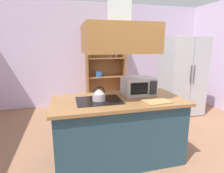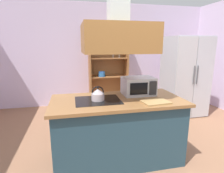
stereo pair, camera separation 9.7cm
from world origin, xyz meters
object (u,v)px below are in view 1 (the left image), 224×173
refrigerator (181,76)px  dish_cabinet (105,73)px  kettle (99,95)px  cutting_board (157,102)px  microwave (138,86)px

refrigerator → dish_cabinet: dish_cabinet is taller
kettle → cutting_board: 0.76m
dish_cabinet → refrigerator: bearing=-33.6°
dish_cabinet → kettle: 2.61m
refrigerator → cutting_board: size_ratio=5.33×
dish_cabinet → microwave: size_ratio=4.28×
refrigerator → microwave: bearing=-141.8°
refrigerator → microwave: 2.07m
cutting_board → kettle: bearing=160.1°
kettle → microwave: microwave is taller
kettle → microwave: bearing=15.4°
microwave → cutting_board: bearing=-79.4°
refrigerator → dish_cabinet: bearing=146.4°
kettle → dish_cabinet: bearing=76.0°
cutting_board → microwave: (-0.08, 0.43, 0.12)m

